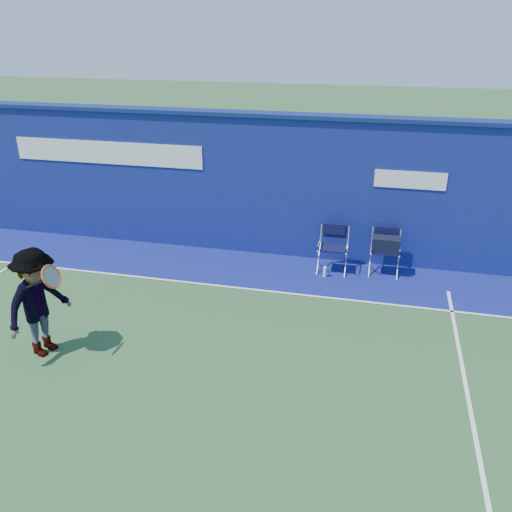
% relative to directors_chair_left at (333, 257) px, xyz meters
% --- Properties ---
extents(ground, '(80.00, 80.00, 0.00)m').
position_rel_directors_chair_left_xyz_m(ground, '(-2.20, -4.45, -0.32)').
color(ground, '#2E552D').
rests_on(ground, ground).
extents(stadium_wall, '(24.00, 0.50, 3.08)m').
position_rel_directors_chair_left_xyz_m(stadium_wall, '(-2.21, 0.74, 1.23)').
color(stadium_wall, navy).
rests_on(stadium_wall, ground).
extents(out_of_bounds_strip, '(24.00, 1.80, 0.01)m').
position_rel_directors_chair_left_xyz_m(out_of_bounds_strip, '(-2.20, -0.35, -0.31)').
color(out_of_bounds_strip, navy).
rests_on(out_of_bounds_strip, ground).
extents(court_lines, '(24.00, 12.00, 0.01)m').
position_rel_directors_chair_left_xyz_m(court_lines, '(-2.20, -3.85, -0.31)').
color(court_lines, white).
rests_on(court_lines, out_of_bounds_strip).
extents(directors_chair_left, '(0.57, 0.53, 0.96)m').
position_rel_directors_chair_left_xyz_m(directors_chair_left, '(0.00, 0.00, 0.00)').
color(directors_chair_left, silver).
rests_on(directors_chair_left, ground).
extents(directors_chair_right, '(0.56, 0.50, 0.94)m').
position_rel_directors_chair_left_xyz_m(directors_chair_right, '(1.05, 0.10, 0.07)').
color(directors_chair_right, silver).
rests_on(directors_chair_right, ground).
extents(water_bottle, '(0.07, 0.07, 0.22)m').
position_rel_directors_chair_left_xyz_m(water_bottle, '(-0.11, -0.34, -0.21)').
color(water_bottle, white).
rests_on(water_bottle, ground).
extents(tennis_player, '(0.96, 1.26, 1.76)m').
position_rel_directors_chair_left_xyz_m(tennis_player, '(-4.08, -4.08, 0.56)').
color(tennis_player, '#EA4738').
rests_on(tennis_player, ground).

